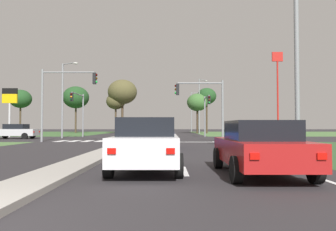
{
  "coord_description": "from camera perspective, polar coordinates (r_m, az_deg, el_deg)",
  "views": [
    {
      "loc": [
        3.0,
        -3.88,
        1.33
      ],
      "look_at": [
        3.11,
        28.07,
        2.36
      ],
      "focal_mm": 34.78,
      "sensor_mm": 36.0,
      "label": 1
    }
  ],
  "objects": [
    {
      "name": "traffic_signal_near_right",
      "position": [
        27.55,
        6.22,
        2.81
      ],
      "size": [
        4.13,
        0.32,
        5.19
      ],
      "color": "gray",
      "rests_on": "ground"
    },
    {
      "name": "grass_verge_far_left",
      "position": [
        64.98,
        -26.24,
        -2.83
      ],
      "size": [
        35.0,
        35.0,
        0.01
      ],
      "primitive_type": "cube",
      "color": "#385B2D",
      "rests_on": "ground"
    },
    {
      "name": "street_lamp_third",
      "position": [
        57.76,
        5.41,
        2.17
      ],
      "size": [
        1.72,
        1.57,
        9.68
      ],
      "color": "gray",
      "rests_on": "ground"
    },
    {
      "name": "crosswalk_bar_near",
      "position": [
        30.22,
        -18.37,
        -4.27
      ],
      "size": [
        0.7,
        2.8,
        0.01
      ],
      "primitive_type": "cube",
      "color": "silver",
      "rests_on": "ground"
    },
    {
      "name": "crosswalk_bar_second",
      "position": [
        29.88,
        -16.27,
        -4.32
      ],
      "size": [
        0.7,
        2.8,
        0.01
      ],
      "primitive_type": "cube",
      "color": "silver",
      "rests_on": "ground"
    },
    {
      "name": "car_blue_near",
      "position": [
        19.84,
        -1.8,
        -3.48
      ],
      "size": [
        2.04,
        4.28,
        1.49
      ],
      "color": "navy",
      "rests_on": "ground"
    },
    {
      "name": "street_lamp_fourth",
      "position": [
        76.75,
        4.1,
        1.04
      ],
      "size": [
        2.69,
        0.5,
        9.26
      ],
      "color": "gray",
      "rests_on": "ground"
    },
    {
      "name": "car_red_sixth",
      "position": [
        9.22,
        15.55,
        -5.34
      ],
      "size": [
        2.05,
        4.32,
        1.47
      ],
      "color": "#A31919",
      "rests_on": "ground"
    },
    {
      "name": "crosswalk_bar_fifth",
      "position": [
        29.11,
        -9.71,
        -4.43
      ],
      "size": [
        0.7,
        2.8,
        0.01
      ],
      "primitive_type": "cube",
      "color": "silver",
      "rests_on": "ground"
    },
    {
      "name": "treeline_second",
      "position": [
        65.56,
        -16.02,
        3.06
      ],
      "size": [
        5.01,
        5.01,
        9.01
      ],
      "color": "#423323",
      "rests_on": "ground"
    },
    {
      "name": "street_lamp_second",
      "position": [
        37.1,
        -17.98,
        3.33
      ],
      "size": [
        2.14,
        1.46,
        8.15
      ],
      "color": "gray",
      "rests_on": "ground"
    },
    {
      "name": "traffic_signal_near_left",
      "position": [
        28.86,
        -18.33,
        3.93
      ],
      "size": [
        4.75,
        0.32,
        6.12
      ],
      "color": "gray",
      "rests_on": "ground"
    },
    {
      "name": "treeline_third",
      "position": [
        61.66,
        -9.32,
        2.43
      ],
      "size": [
        3.56,
        3.56,
        7.47
      ],
      "color": "#423323",
      "rests_on": "ground"
    },
    {
      "name": "treeline_sixth",
      "position": [
        58.27,
        4.97,
        2.27
      ],
      "size": [
        3.69,
        3.69,
        7.12
      ],
      "color": "#423323",
      "rests_on": "ground"
    },
    {
      "name": "car_beige_fourth",
      "position": [
        56.15,
        -5.58,
        -2.38
      ],
      "size": [
        2.02,
        4.27,
        1.58
      ],
      "rotation": [
        0.0,
        0.0,
        3.14
      ],
      "color": "#BCAD8E",
      "rests_on": "ground"
    },
    {
      "name": "grass_verge_far_right",
      "position": [
        62.58,
        20.91,
        -2.94
      ],
      "size": [
        35.0,
        35.0,
        0.01
      ],
      "primitive_type": "cube",
      "color": "#476B38",
      "rests_on": "ground"
    },
    {
      "name": "car_silver_third",
      "position": [
        37.38,
        -25.4,
        -2.51
      ],
      "size": [
        4.58,
        2.08,
        1.53
      ],
      "rotation": [
        0.0,
        0.0,
        1.57
      ],
      "color": "#B7B7BC",
      "rests_on": "ground"
    },
    {
      "name": "traffic_signal_far_right",
      "position": [
        39.07,
        6.57,
        1.31
      ],
      "size": [
        0.32,
        4.58,
        5.02
      ],
      "color": "gray",
      "rests_on": "ground"
    },
    {
      "name": "median_island_far",
      "position": [
        58.97,
        -3.11,
        -3.07
      ],
      "size": [
        1.2,
        36.0,
        0.14
      ],
      "primitive_type": "cube",
      "color": "#ADA89E",
      "rests_on": "ground"
    },
    {
      "name": "crosswalk_bar_fourth",
      "position": [
        29.33,
        -11.94,
        -4.4
      ],
      "size": [
        0.7,
        2.8,
        0.01
      ],
      "primitive_type": "cube",
      "color": "silver",
      "rests_on": "ground"
    },
    {
      "name": "fuel_price_totem",
      "position": [
        43.61,
        -26.17,
        2.25
      ],
      "size": [
        1.8,
        0.24,
        5.89
      ],
      "color": "silver",
      "rests_on": "ground"
    },
    {
      "name": "pedestrian_at_median",
      "position": [
        44.96,
        -4.25,
        -1.9
      ],
      "size": [
        0.34,
        0.34,
        1.88
      ],
      "rotation": [
        0.0,
        0.0,
        2.9
      ],
      "color": "#232833",
      "rests_on": "median_island_far"
    },
    {
      "name": "treeline_fourth",
      "position": [
        61.39,
        -8.18,
        4.07
      ],
      "size": [
        5.42,
        5.42,
        9.99
      ],
      "color": "#423323",
      "rests_on": "ground"
    },
    {
      "name": "ground_plane",
      "position": [
        34.04,
        -5.26,
        -4.08
      ],
      "size": [
        200.0,
        200.0,
        0.0
      ],
      "primitive_type": "plane",
      "color": "#282628"
    },
    {
      "name": "crosswalk_bar_third",
      "position": [
        29.58,
        -14.12,
        -4.36
      ],
      "size": [
        0.7,
        2.8,
        0.01
      ],
      "primitive_type": "cube",
      "color": "silver",
      "rests_on": "ground"
    },
    {
      "name": "lane_dash_fourth",
      "position": [
        27.65,
        0.84,
        -4.6
      ],
      "size": [
        0.14,
        2.0,
        0.01
      ],
      "primitive_type": "cube",
      "color": "silver",
      "rests_on": "ground"
    },
    {
      "name": "edge_line_right",
      "position": [
        16.4,
        13.46,
        -6.43
      ],
      "size": [
        0.14,
        24.0,
        0.01
      ],
      "primitive_type": "cube",
      "color": "silver",
      "rests_on": "ground"
    },
    {
      "name": "street_lamp_near",
      "position": [
        15.5,
        20.62,
        14.58
      ],
      "size": [
        2.31,
        1.29,
        10.22
      ],
      "color": "gray",
      "rests_on": "ground"
    },
    {
      "name": "traffic_signal_far_left",
      "position": [
        40.03,
        -15.55,
        1.61
      ],
      "size": [
        0.32,
        5.2,
        5.3
      ],
      "color": "gray",
      "rests_on": "ground"
    },
    {
      "name": "treeline_fifth",
      "position": [
        59.34,
        6.6,
        3.32
      ],
      "size": [
        3.5,
        3.5,
        8.22
      ],
      "color": "#423323",
      "rests_on": "ground"
    },
    {
      "name": "fastfood_pole_sign",
      "position": [
        58.65,
        18.45,
        6.7
      ],
      "size": [
        1.8,
        0.4,
        13.91
      ],
      "color": "red",
      "rests_on": "ground"
    },
    {
      "name": "lane_dash_second",
      "position": [
        15.68,
        1.64,
        -6.7
      ],
      "size": [
        0.14,
        2.0,
        0.01
      ],
      "primitive_type": "cube",
      "color": "silver",
      "rests_on": "ground"
    },
    {
      "name": "lane_dash_third",
      "position": [
        21.66,
        1.13,
        -5.36
      ],
      "size": [
        0.14,
        2.0,
        0.01
      ],
      "primitive_type": "cube",
      "color": "silver",
      "rests_on": "ground"
    },
    {
      "name": "median_island_near",
      "position": [
        15.24,
        -11.63,
        -6.56
      ],
      "size": [
        1.2,
        22.0,
        0.14
      ],
      "primitive_type": "cube",
      "color": "gray",
      "rests_on": "ground"
    },
    {
      "name": "treeline_near",
      "position": [
        66.69,
        -24.61,
        2.65
      ],
      "size": [
        4.03,
        4.03,
        8.11
      ],
      "color": "#423323",
      "rests_on": "ground"
    },
    {
      "name": "car_white_second",
      "position": [
        9.72,
        -3.85,
        -4.98
      ],
      "size": [
        2.0,
        4.48,
        1.56
      ],
      "color": "silver",
      "rests_on": "ground"
    },
    {
      "name": "car_teal_fifth",
      "position": [
        50.42,
        -6.34,
        -2.42
      ],
      "size": [
        2.08,
        4.35,
        1.62
      ],
      "rotation": [
        0.0,
        0.0,
        3.14
      ],
      "color": "#19565B",
      "rests_on": "ground"
    },
    {
      "name": "stop_bar_near",
      "position": [
        26.93,
        1.51,
        -4.67
      ],
      "size": [
        6.4,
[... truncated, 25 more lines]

